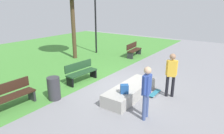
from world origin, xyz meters
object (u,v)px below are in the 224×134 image
(lamp_post, at_px, (96,17))
(skateboard_by_ledge, at_px, (155,93))
(skater_watching, at_px, (171,72))
(concrete_ledge, at_px, (130,91))
(park_bench_near_path, at_px, (134,50))
(park_bench_near_lamppost, at_px, (81,72))
(backpack_on_ledge, at_px, (124,89))
(trash_bin, at_px, (54,88))
(skater_performing_trick, at_px, (147,89))
(park_bench_by_oak, at_px, (11,95))

(lamp_post, bearing_deg, skateboard_by_ledge, -122.82)
(skater_watching, relative_size, lamp_post, 0.41)
(concrete_ledge, relative_size, park_bench_near_path, 1.65)
(skateboard_by_ledge, bearing_deg, park_bench_near_lamppost, 100.91)
(backpack_on_ledge, height_order, skater_watching, skater_watching)
(skater_watching, bearing_deg, trash_bin, 128.28)
(skateboard_by_ledge, xyz_separation_m, park_bench_near_path, (4.87, 3.72, 0.42))
(skater_watching, xyz_separation_m, lamp_post, (4.01, 7.03, 1.58))
(skater_watching, bearing_deg, park_bench_near_lamppost, 102.10)
(concrete_ledge, distance_m, skater_performing_trick, 1.76)
(park_bench_by_oak, relative_size, lamp_post, 0.37)
(skateboard_by_ledge, distance_m, park_bench_near_lamppost, 3.51)
(park_bench_by_oak, xyz_separation_m, trash_bin, (1.30, -0.70, -0.04))
(skater_performing_trick, height_order, park_bench_by_oak, skater_performing_trick)
(lamp_post, bearing_deg, backpack_on_ledge, -133.47)
(backpack_on_ledge, distance_m, park_bench_near_path, 7.05)
(skater_watching, bearing_deg, backpack_on_ledge, 145.98)
(park_bench_near_path, xyz_separation_m, lamp_post, (-0.67, 2.79, 2.12))
(skateboard_by_ledge, height_order, lamp_post, lamp_post)
(trash_bin, bearing_deg, backpack_on_ledge, -64.52)
(skateboard_by_ledge, bearing_deg, trash_bin, 130.86)
(backpack_on_ledge, height_order, trash_bin, trash_bin)
(skater_performing_trick, height_order, skater_watching, skater_watching)
(skateboard_by_ledge, bearing_deg, skater_performing_trick, -166.09)
(backpack_on_ledge, xyz_separation_m, skater_watching, (1.62, -1.09, 0.40))
(skater_watching, height_order, skateboard_by_ledge, skater_watching)
(park_bench_by_oak, bearing_deg, skater_watching, -45.98)
(lamp_post, distance_m, trash_bin, 7.94)
(skater_performing_trick, bearing_deg, trash_bin, 102.80)
(skater_performing_trick, distance_m, trash_bin, 3.57)
(concrete_ledge, relative_size, backpack_on_ledge, 8.44)
(backpack_on_ledge, relative_size, park_bench_near_lamppost, 0.20)
(park_bench_near_path, relative_size, park_bench_by_oak, 1.02)
(skateboard_by_ledge, xyz_separation_m, park_bench_by_oak, (-3.88, 3.69, 0.42))
(park_bench_near_lamppost, distance_m, park_bench_by_oak, 3.23)
(backpack_on_ledge, relative_size, skateboard_by_ledge, 0.40)
(skateboard_by_ledge, height_order, trash_bin, trash_bin)
(backpack_on_ledge, bearing_deg, lamp_post, -83.08)
(skater_performing_trick, xyz_separation_m, park_bench_near_path, (6.68, 4.16, -0.53))
(concrete_ledge, distance_m, backpack_on_ledge, 0.81)
(backpack_on_ledge, distance_m, park_bench_by_oak, 3.97)
(park_bench_near_lamppost, distance_m, park_bench_near_path, 5.54)
(backpack_on_ledge, xyz_separation_m, skater_performing_trick, (-0.37, -1.02, 0.39))
(skater_performing_trick, distance_m, park_bench_near_lamppost, 4.07)
(concrete_ledge, relative_size, skateboard_by_ledge, 3.38)
(skater_watching, height_order, park_bench_near_lamppost, skater_watching)
(park_bench_near_lamppost, relative_size, lamp_post, 0.38)
(skateboard_by_ledge, height_order, park_bench_near_path, park_bench_near_path)
(concrete_ledge, bearing_deg, park_bench_near_lamppost, 88.19)
(skater_watching, height_order, trash_bin, skater_watching)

